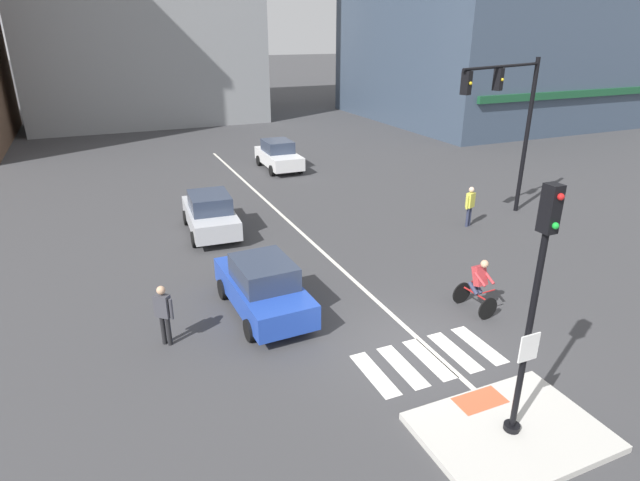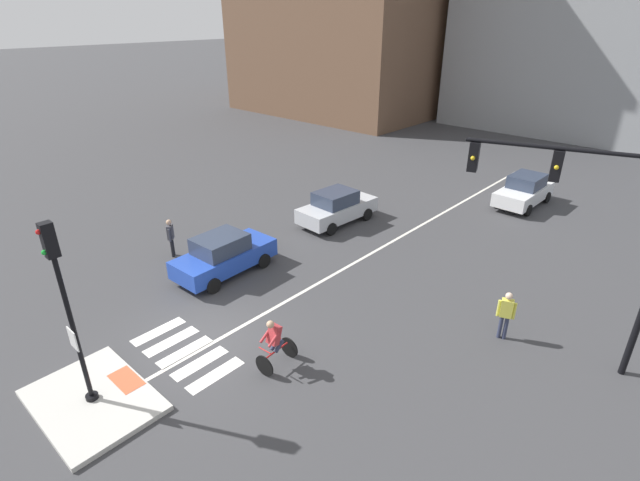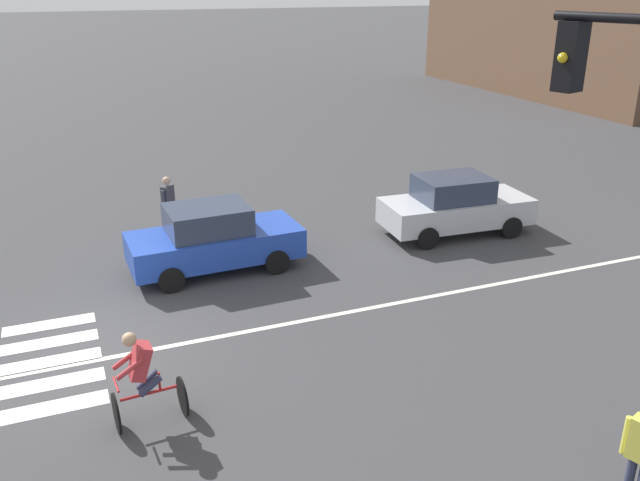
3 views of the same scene
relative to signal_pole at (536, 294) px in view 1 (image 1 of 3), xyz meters
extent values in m
plane|color=#3D3D3F|center=(0.00, 3.47, -3.19)|extent=(300.00, 300.00, 0.00)
cube|color=beige|center=(0.00, 0.01, -3.11)|extent=(3.60, 2.59, 0.15)
cube|color=#DB5B38|center=(0.00, 0.95, -3.04)|extent=(1.10, 0.60, 0.01)
cylinder|color=black|center=(0.00, 0.01, -2.98)|extent=(0.32, 0.32, 0.12)
cylinder|color=black|center=(0.00, 0.01, -0.87)|extent=(0.12, 0.12, 4.10)
cube|color=white|center=(0.00, -0.07, -1.07)|extent=(0.44, 0.03, 0.56)
cube|color=black|center=(0.00, 0.01, 1.60)|extent=(0.24, 0.28, 0.84)
sphere|color=red|center=(0.00, -0.15, 1.85)|extent=(0.12, 0.12, 0.12)
sphere|color=green|center=(0.00, -0.15, 1.35)|extent=(0.12, 0.12, 0.12)
cube|color=silver|center=(-1.53, 2.83, -3.19)|extent=(0.44, 1.80, 0.01)
cube|color=silver|center=(-0.77, 2.83, -3.19)|extent=(0.44, 1.80, 0.01)
cube|color=silver|center=(0.00, 2.83, -3.19)|extent=(0.44, 1.80, 0.01)
cube|color=silver|center=(0.77, 2.83, -3.19)|extent=(0.44, 1.80, 0.01)
cube|color=silver|center=(1.53, 2.83, -3.19)|extent=(0.44, 1.80, 0.01)
cube|color=silver|center=(0.26, 13.47, -3.19)|extent=(0.14, 28.00, 0.01)
cylinder|color=black|center=(10.07, 10.74, 0.06)|extent=(0.18, 0.18, 6.49)
cylinder|color=black|center=(7.62, 9.95, 3.05)|extent=(4.94, 1.70, 0.11)
cube|color=black|center=(7.37, 9.87, 2.60)|extent=(0.34, 0.37, 0.80)
sphere|color=gold|center=(7.42, 9.71, 2.60)|extent=(0.12, 0.12, 0.12)
cube|color=black|center=(5.41, 9.23, 2.60)|extent=(0.34, 0.37, 0.80)
sphere|color=gold|center=(5.46, 9.07, 2.60)|extent=(0.12, 0.12, 0.12)
cube|color=#3D4C60|center=(25.78, 32.76, 3.05)|extent=(19.10, 20.27, 12.49)
cube|color=#194C2D|center=(25.78, 22.48, -0.09)|extent=(17.19, 0.30, 0.50)
cube|color=#2347B7|center=(-3.01, 6.70, -2.54)|extent=(1.84, 4.16, 0.70)
cube|color=#2D384C|center=(-3.01, 6.55, -1.87)|extent=(1.55, 1.95, 0.64)
cylinder|color=black|center=(-3.89, 7.94, -2.89)|extent=(0.20, 0.61, 0.60)
cylinder|color=black|center=(-2.23, 8.00, -2.89)|extent=(0.20, 0.61, 0.60)
cylinder|color=black|center=(-3.80, 5.40, -2.89)|extent=(0.20, 0.61, 0.60)
cylinder|color=black|center=(-2.14, 5.46, -2.89)|extent=(0.20, 0.61, 0.60)
cube|color=white|center=(2.80, 21.91, -2.54)|extent=(1.78, 4.13, 0.70)
cube|color=#2D384C|center=(2.81, 22.06, -1.87)|extent=(1.52, 1.93, 0.64)
cylinder|color=black|center=(3.61, 20.63, -2.89)|extent=(0.19, 0.60, 0.60)
cylinder|color=black|center=(1.94, 20.66, -2.89)|extent=(0.19, 0.60, 0.60)
cylinder|color=black|center=(3.66, 23.17, -2.89)|extent=(0.19, 0.60, 0.60)
cylinder|color=black|center=(2.00, 23.20, -2.89)|extent=(0.19, 0.60, 0.60)
cube|color=silver|center=(-3.01, 13.49, -2.54)|extent=(1.94, 4.19, 0.70)
cube|color=#2D384C|center=(-3.02, 13.34, -1.87)|extent=(1.59, 1.98, 0.64)
cylinder|color=black|center=(-3.76, 14.81, -2.89)|extent=(0.22, 0.61, 0.60)
cylinder|color=black|center=(-2.10, 14.71, -2.89)|extent=(0.22, 0.61, 0.60)
cylinder|color=black|center=(-3.91, 12.27, -2.89)|extent=(0.22, 0.61, 0.60)
cylinder|color=black|center=(-2.25, 12.18, -2.89)|extent=(0.22, 0.61, 0.60)
cylinder|color=black|center=(2.57, 3.78, -2.86)|extent=(0.66, 0.09, 0.66)
cylinder|color=black|center=(2.50, 4.83, -2.86)|extent=(0.66, 0.09, 0.66)
cylinder|color=#B21E1E|center=(2.53, 4.30, -2.64)|extent=(0.12, 0.89, 0.05)
cylinder|color=#B21E1E|center=(2.52, 4.48, -2.46)|extent=(0.04, 0.04, 0.30)
cylinder|color=#B21E1E|center=(2.57, 3.83, -2.34)|extent=(0.44, 0.07, 0.04)
cylinder|color=#2D334C|center=(2.61, 4.33, -2.46)|extent=(0.15, 0.40, 0.33)
cylinder|color=#2D334C|center=(2.45, 4.32, -2.46)|extent=(0.15, 0.40, 0.33)
cube|color=#B73338|center=(2.54, 4.22, -2.03)|extent=(0.37, 0.41, 0.60)
sphere|color=tan|center=(2.55, 4.11, -1.62)|extent=(0.22, 0.22, 0.22)
cylinder|color=#B73338|center=(2.71, 4.06, -2.03)|extent=(0.11, 0.46, 0.31)
cylinder|color=#B73338|center=(2.39, 4.03, -2.03)|extent=(0.11, 0.46, 0.31)
cylinder|color=black|center=(-5.75, 6.03, -2.78)|extent=(0.12, 0.12, 0.82)
cylinder|color=black|center=(-5.87, 6.13, -2.78)|extent=(0.12, 0.12, 0.82)
cube|color=#3F3F47|center=(-5.81, 6.08, -2.07)|extent=(0.42, 0.40, 0.60)
cylinder|color=#3F3F47|center=(-5.63, 5.93, -2.12)|extent=(0.09, 0.09, 0.56)
cylinder|color=#3F3F47|center=(-5.98, 6.23, -2.12)|extent=(0.09, 0.09, 0.56)
sphere|color=tan|center=(-5.81, 6.08, -1.63)|extent=(0.22, 0.22, 0.22)
cylinder|color=#2D334C|center=(6.90, 10.02, -2.78)|extent=(0.12, 0.12, 0.82)
cylinder|color=#2D334C|center=(6.75, 9.96, -2.78)|extent=(0.12, 0.12, 0.82)
cube|color=#DBD64C|center=(6.83, 9.99, -2.07)|extent=(0.41, 0.33, 0.60)
cylinder|color=#DBD64C|center=(7.04, 10.07, -2.12)|extent=(0.09, 0.09, 0.56)
cylinder|color=#DBD64C|center=(6.61, 9.91, -2.12)|extent=(0.09, 0.09, 0.56)
sphere|color=beige|center=(6.83, 9.99, -1.63)|extent=(0.22, 0.22, 0.22)
camera|label=1|loc=(-6.76, -5.94, 4.36)|focal=29.17mm
camera|label=2|loc=(10.83, -2.95, 6.16)|focal=26.67mm
camera|label=3|loc=(11.76, 3.53, 3.46)|focal=37.30mm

